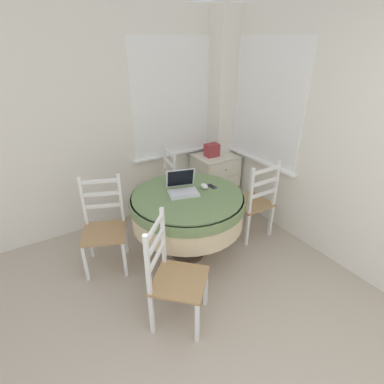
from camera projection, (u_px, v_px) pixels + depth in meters
name	position (u px, v px, depth m)	size (l,w,h in m)	color
corner_room_shell	(230.00, 139.00, 2.98)	(4.24, 5.09, 2.55)	white
round_dining_table	(187.00, 207.00, 3.10)	(1.18, 1.18, 0.76)	#4C3D2D
laptop	(182.00, 188.00, 3.06)	(0.36, 0.34, 0.22)	silver
computer_mouse	(204.00, 186.00, 3.15)	(0.07, 0.10, 0.05)	white
cell_phone	(212.00, 186.00, 3.19)	(0.06, 0.12, 0.01)	#2D2D33
dining_chair_near_back_window	(160.00, 188.00, 3.87)	(0.48, 0.49, 0.97)	#A87F51
dining_chair_near_right_window	(253.00, 202.00, 3.52)	(0.43, 0.43, 0.97)	#A87F51
dining_chair_camera_near	(174.00, 277.00, 2.42)	(0.60, 0.60, 0.97)	#A87F51
dining_chair_left_flank	(104.00, 227.00, 3.05)	(0.56, 0.56, 0.97)	#A87F51
corner_cabinet	(215.00, 179.00, 4.32)	(0.58, 0.51, 0.73)	silver
storage_box	(212.00, 150.00, 4.07)	(0.18, 0.14, 0.17)	#9E3338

